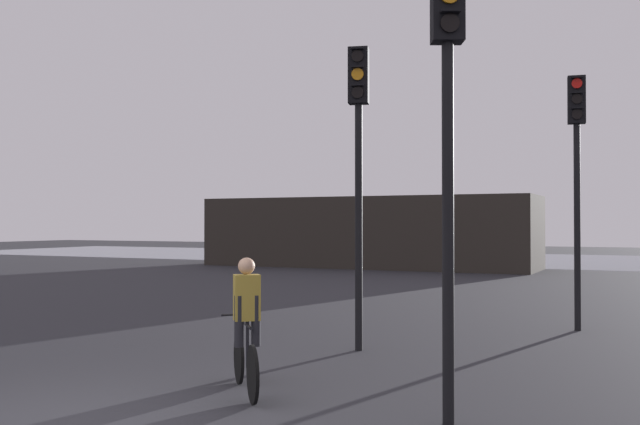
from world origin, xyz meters
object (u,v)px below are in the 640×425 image
at_px(cyclist, 246,325).
at_px(distant_building, 367,232).
at_px(traffic_light_near_right, 448,98).
at_px(traffic_light_center, 359,141).
at_px(traffic_light_far_right, 577,155).

bearing_deg(cyclist, distant_building, 67.98).
xyz_separation_m(traffic_light_near_right, cyclist, (-2.51, 0.22, -2.47)).
xyz_separation_m(traffic_light_center, traffic_light_near_right, (2.41, -3.49, -0.05)).
distance_m(traffic_light_center, cyclist, 4.13).
relative_size(distant_building, traffic_light_center, 3.19).
xyz_separation_m(distant_building, traffic_light_far_right, (10.88, -16.57, 1.72)).
distance_m(distant_building, traffic_light_center, 21.87).
distance_m(distant_building, traffic_light_far_right, 19.90).
relative_size(distant_building, cyclist, 9.52).
bearing_deg(traffic_light_far_right, distant_building, -65.92).
relative_size(traffic_light_far_right, cyclist, 2.97).
bearing_deg(traffic_light_center, distant_building, -83.88).
distance_m(traffic_light_near_right, cyclist, 3.52).
distance_m(traffic_light_far_right, traffic_light_near_right, 7.23).
height_order(traffic_light_near_right, cyclist, traffic_light_near_right).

